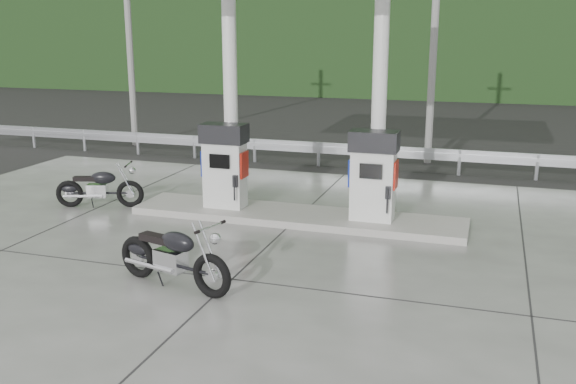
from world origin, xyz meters
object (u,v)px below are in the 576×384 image
(gas_pump_left, at_px, (225,166))
(motorcycle_right, at_px, (173,257))
(gas_pump_right, at_px, (373,176))
(motorcycle_left, at_px, (100,188))

(gas_pump_left, bearing_deg, motorcycle_right, -77.98)
(gas_pump_right, height_order, motorcycle_right, gas_pump_right)
(gas_pump_right, bearing_deg, gas_pump_left, 180.00)
(gas_pump_right, bearing_deg, motorcycle_left, -176.33)
(gas_pump_right, xyz_separation_m, motorcycle_right, (-2.34, -4.04, -0.56))
(motorcycle_right, bearing_deg, motorcycle_left, 150.69)
(gas_pump_right, relative_size, motorcycle_left, 0.98)
(gas_pump_right, relative_size, motorcycle_right, 0.87)
(gas_pump_left, xyz_separation_m, motorcycle_left, (-2.89, -0.39, -0.61))
(gas_pump_left, height_order, motorcycle_right, gas_pump_left)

